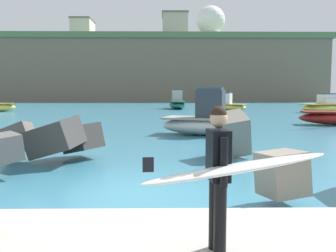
{
  "coord_description": "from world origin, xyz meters",
  "views": [
    {
      "loc": [
        0.41,
        -7.7,
        2.19
      ],
      "look_at": [
        0.53,
        0.5,
        1.4
      ],
      "focal_mm": 38.76,
      "sensor_mm": 36.0,
      "label": 1
    }
  ],
  "objects_px": {
    "radar_dome": "(211,24)",
    "station_building_central": "(83,31)",
    "boat_mid_right": "(205,121)",
    "boat_mid_centre": "(177,103)",
    "station_building_west": "(175,28)",
    "surfer_with_board": "(223,170)",
    "boat_mid_left": "(325,106)",
    "boat_near_right": "(228,105)"
  },
  "relations": [
    {
      "from": "boat_mid_left",
      "to": "station_building_central",
      "type": "xyz_separation_m",
      "value": [
        -36.17,
        52.54,
        16.19
      ]
    },
    {
      "from": "surfer_with_board",
      "to": "boat_mid_left",
      "type": "bearing_deg",
      "value": 64.08
    },
    {
      "from": "boat_mid_left",
      "to": "station_building_central",
      "type": "height_order",
      "value": "station_building_central"
    },
    {
      "from": "boat_mid_right",
      "to": "radar_dome",
      "type": "distance_m",
      "value": 78.16
    },
    {
      "from": "station_building_central",
      "to": "surfer_with_board",
      "type": "bearing_deg",
      "value": -76.9
    },
    {
      "from": "station_building_central",
      "to": "radar_dome",
      "type": "bearing_deg",
      "value": 6.12
    },
    {
      "from": "surfer_with_board",
      "to": "boat_mid_right",
      "type": "bearing_deg",
      "value": 84.07
    },
    {
      "from": "boat_mid_centre",
      "to": "radar_dome",
      "type": "distance_m",
      "value": 52.41
    },
    {
      "from": "boat_near_right",
      "to": "boat_mid_centre",
      "type": "bearing_deg",
      "value": 138.74
    },
    {
      "from": "radar_dome",
      "to": "station_building_west",
      "type": "relative_size",
      "value": 1.13
    },
    {
      "from": "boat_near_right",
      "to": "station_building_central",
      "type": "distance_m",
      "value": 58.41
    },
    {
      "from": "boat_near_right",
      "to": "boat_mid_left",
      "type": "bearing_deg",
      "value": -18.16
    },
    {
      "from": "surfer_with_board",
      "to": "station_building_west",
      "type": "distance_m",
      "value": 86.5
    },
    {
      "from": "boat_mid_left",
      "to": "radar_dome",
      "type": "distance_m",
      "value": 59.07
    },
    {
      "from": "surfer_with_board",
      "to": "boat_mid_right",
      "type": "distance_m",
      "value": 14.02
    },
    {
      "from": "boat_near_right",
      "to": "boat_mid_centre",
      "type": "xyz_separation_m",
      "value": [
        -5.46,
        4.79,
        0.12
      ]
    },
    {
      "from": "surfer_with_board",
      "to": "radar_dome",
      "type": "xyz_separation_m",
      "value": [
        11.5,
        89.23,
        17.82
      ]
    },
    {
      "from": "surfer_with_board",
      "to": "boat_near_right",
      "type": "bearing_deg",
      "value": 79.69
    },
    {
      "from": "boat_mid_centre",
      "to": "station_building_west",
      "type": "bearing_deg",
      "value": 88.53
    },
    {
      "from": "surfer_with_board",
      "to": "boat_mid_left",
      "type": "height_order",
      "value": "surfer_with_board"
    },
    {
      "from": "boat_mid_centre",
      "to": "station_building_central",
      "type": "relative_size",
      "value": 0.79
    },
    {
      "from": "surfer_with_board",
      "to": "boat_mid_left",
      "type": "relative_size",
      "value": 0.35
    },
    {
      "from": "boat_mid_left",
      "to": "station_building_west",
      "type": "relative_size",
      "value": 0.73
    },
    {
      "from": "surfer_with_board",
      "to": "station_building_central",
      "type": "bearing_deg",
      "value": 103.1
    },
    {
      "from": "surfer_with_board",
      "to": "boat_mid_right",
      "type": "relative_size",
      "value": 0.45
    },
    {
      "from": "boat_mid_left",
      "to": "boat_mid_right",
      "type": "xyz_separation_m",
      "value": [
        -14.74,
        -19.38,
        0.09
      ]
    },
    {
      "from": "surfer_with_board",
      "to": "radar_dome",
      "type": "relative_size",
      "value": 0.22
    },
    {
      "from": "boat_mid_centre",
      "to": "boat_mid_right",
      "type": "bearing_deg",
      "value": -89.4
    },
    {
      "from": "boat_near_right",
      "to": "boat_mid_centre",
      "type": "distance_m",
      "value": 7.27
    },
    {
      "from": "radar_dome",
      "to": "boat_near_right",
      "type": "bearing_deg",
      "value": -95.28
    },
    {
      "from": "station_building_west",
      "to": "station_building_central",
      "type": "height_order",
      "value": "station_building_west"
    },
    {
      "from": "surfer_with_board",
      "to": "boat_mid_centre",
      "type": "relative_size",
      "value": 0.35
    },
    {
      "from": "boat_mid_centre",
      "to": "station_building_west",
      "type": "xyz_separation_m",
      "value": [
        1.12,
        43.71,
        16.66
      ]
    },
    {
      "from": "radar_dome",
      "to": "station_building_central",
      "type": "distance_m",
      "value": 31.75
    },
    {
      "from": "surfer_with_board",
      "to": "station_building_west",
      "type": "xyz_separation_m",
      "value": [
        2.29,
        84.95,
        16.13
      ]
    },
    {
      "from": "surfer_with_board",
      "to": "boat_mid_centre",
      "type": "bearing_deg",
      "value": 88.38
    },
    {
      "from": "station_building_central",
      "to": "boat_near_right",
      "type": "bearing_deg",
      "value": -61.69
    },
    {
      "from": "boat_near_right",
      "to": "surfer_with_board",
      "type": "bearing_deg",
      "value": -100.31
    },
    {
      "from": "boat_mid_right",
      "to": "station_building_west",
      "type": "height_order",
      "value": "station_building_west"
    },
    {
      "from": "station_building_west",
      "to": "radar_dome",
      "type": "bearing_deg",
      "value": 24.88
    },
    {
      "from": "radar_dome",
      "to": "station_building_central",
      "type": "xyz_separation_m",
      "value": [
        -31.49,
        -3.38,
        -2.28
      ]
    },
    {
      "from": "boat_mid_right",
      "to": "radar_dome",
      "type": "relative_size",
      "value": 0.5
    }
  ]
}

